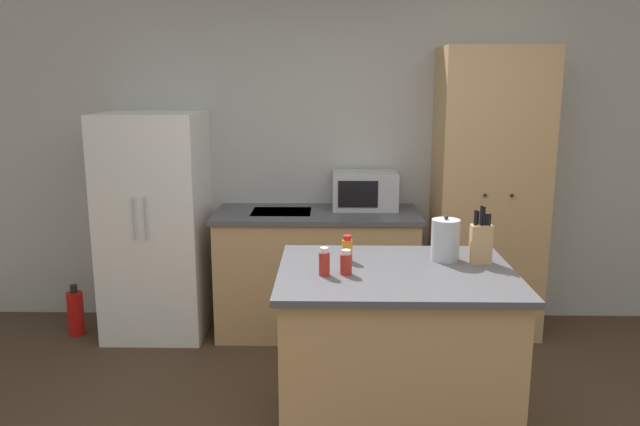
{
  "coord_description": "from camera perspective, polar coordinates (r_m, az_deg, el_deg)",
  "views": [
    {
      "loc": [
        -0.29,
        -2.58,
        1.9
      ],
      "look_at": [
        -0.36,
        1.4,
        1.05
      ],
      "focal_mm": 35.0,
      "sensor_mm": 36.0,
      "label": 1
    }
  ],
  "objects": [
    {
      "name": "knife_block",
      "position": [
        3.42,
        14.5,
        -2.61
      ],
      "size": [
        0.11,
        0.07,
        0.31
      ],
      "color": "tan",
      "rests_on": "kitchen_island"
    },
    {
      "name": "back_counter",
      "position": [
        4.78,
        -0.27,
        -5.35
      ],
      "size": [
        1.52,
        0.68,
        0.94
      ],
      "color": "tan",
      "rests_on": "ground_plane"
    },
    {
      "name": "kettle",
      "position": [
        3.44,
        11.39,
        -2.41
      ],
      "size": [
        0.15,
        0.15,
        0.25
      ],
      "color": "#B2B5B7",
      "rests_on": "kitchen_island"
    },
    {
      "name": "spice_bottle_amber_oil",
      "position": [
        3.36,
        2.5,
        -3.33
      ],
      "size": [
        0.06,
        0.06,
        0.14
      ],
      "color": "orange",
      "rests_on": "kitchen_island"
    },
    {
      "name": "wall_back",
      "position": [
        4.95,
        4.37,
        5.07
      ],
      "size": [
        7.2,
        0.06,
        2.6
      ],
      "color": "#B2B2AD",
      "rests_on": "ground_plane"
    },
    {
      "name": "pantry_cabinet",
      "position": [
        4.82,
        15.11,
        1.7
      ],
      "size": [
        0.78,
        0.58,
        2.14
      ],
      "color": "tan",
      "rests_on": "ground_plane"
    },
    {
      "name": "spice_bottle_tall_dark",
      "position": [
        3.12,
        0.39,
        -4.54
      ],
      "size": [
        0.06,
        0.06,
        0.14
      ],
      "color": "#B2281E",
      "rests_on": "kitchen_island"
    },
    {
      "name": "fire_extinguisher",
      "position": [
        5.13,
        -21.44,
        -8.46
      ],
      "size": [
        0.12,
        0.12,
        0.39
      ],
      "color": "red",
      "rests_on": "ground_plane"
    },
    {
      "name": "spice_bottle_short_red",
      "position": [
        3.14,
        2.39,
        -4.58
      ],
      "size": [
        0.06,
        0.06,
        0.13
      ],
      "color": "#B2281E",
      "rests_on": "kitchen_island"
    },
    {
      "name": "microwave",
      "position": [
        4.76,
        4.11,
        2.09
      ],
      "size": [
        0.49,
        0.35,
        0.28
      ],
      "color": "#B2B5B7",
      "rests_on": "back_counter"
    },
    {
      "name": "kitchen_island",
      "position": [
        3.42,
        6.78,
        -12.7
      ],
      "size": [
        1.22,
        0.95,
        0.94
      ],
      "color": "tan",
      "rests_on": "ground_plane"
    },
    {
      "name": "refrigerator",
      "position": [
        4.84,
        -14.78,
        -1.06
      ],
      "size": [
        0.73,
        0.71,
        1.67
      ],
      "color": "white",
      "rests_on": "ground_plane"
    }
  ]
}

